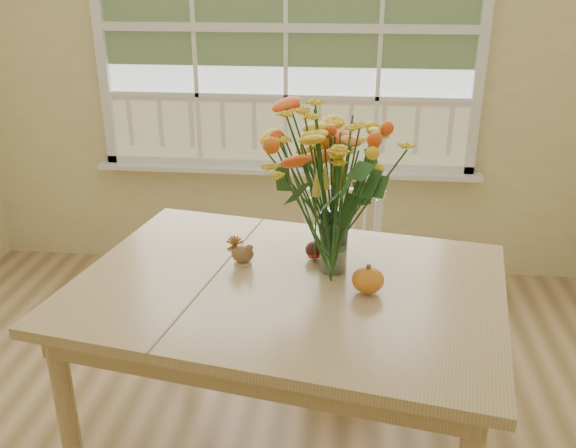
# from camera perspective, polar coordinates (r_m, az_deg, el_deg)

# --- Properties ---
(wall_back) EXTENTS (4.00, 0.02, 2.70)m
(wall_back) POSITION_cam_1_polar(r_m,az_deg,el_deg) (3.78, -0.14, 14.92)
(wall_back) COLOR beige
(wall_back) RESTS_ON floor
(window) EXTENTS (2.42, 0.12, 1.74)m
(window) POSITION_cam_1_polar(r_m,az_deg,el_deg) (3.72, -0.21, 17.60)
(window) COLOR silver
(window) RESTS_ON wall_back
(dining_table) EXTENTS (1.69, 1.34, 0.82)m
(dining_table) POSITION_cam_1_polar(r_m,az_deg,el_deg) (2.27, -0.05, -7.48)
(dining_table) COLOR tan
(dining_table) RESTS_ON floor
(windsor_chair) EXTENTS (0.40, 0.38, 0.86)m
(windsor_chair) POSITION_cam_1_polar(r_m,az_deg,el_deg) (3.05, 4.93, -4.24)
(windsor_chair) COLOR white
(windsor_chair) RESTS_ON floor
(flower_vase) EXTENTS (0.49, 0.49, 0.58)m
(flower_vase) POSITION_cam_1_polar(r_m,az_deg,el_deg) (2.18, 4.47, 3.92)
(flower_vase) COLOR white
(flower_vase) RESTS_ON dining_table
(pumpkin) EXTENTS (0.11, 0.11, 0.09)m
(pumpkin) POSITION_cam_1_polar(r_m,az_deg,el_deg) (2.15, 7.48, -5.31)
(pumpkin) COLOR #C96B17
(pumpkin) RESTS_ON dining_table
(turkey_figurine) EXTENTS (0.09, 0.07, 0.11)m
(turkey_figurine) POSITION_cam_1_polar(r_m,az_deg,el_deg) (2.34, -4.27, -2.83)
(turkey_figurine) COLOR #CCB78C
(turkey_figurine) RESTS_ON dining_table
(dark_gourd) EXTENTS (0.13, 0.08, 0.07)m
(dark_gourd) POSITION_cam_1_polar(r_m,az_deg,el_deg) (2.38, 2.55, -2.49)
(dark_gourd) COLOR #38160F
(dark_gourd) RESTS_ON dining_table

